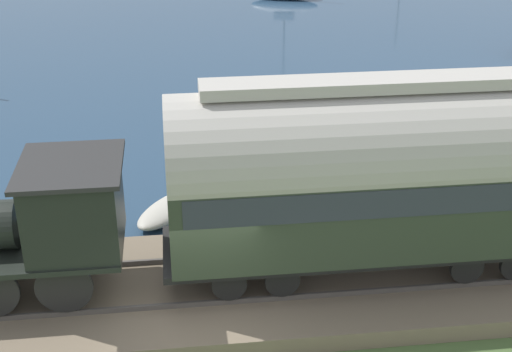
{
  "coord_description": "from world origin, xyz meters",
  "views": [
    {
      "loc": [
        -12.16,
        0.34,
        9.54
      ],
      "look_at": [
        4.33,
        -1.69,
        1.64
      ],
      "focal_mm": 50.0,
      "sensor_mm": 36.0,
      "label": 1
    }
  ],
  "objects_px": {
    "passenger_coach": "(371,171)",
    "rowboat_mid_harbor": "(270,107)",
    "steam_locomotive": "(20,221)",
    "rowboat_off_pier": "(171,208)"
  },
  "relations": [
    {
      "from": "passenger_coach",
      "to": "rowboat_mid_harbor",
      "type": "distance_m",
      "value": 12.3
    },
    {
      "from": "steam_locomotive",
      "to": "rowboat_off_pier",
      "type": "distance_m",
      "value": 5.46
    },
    {
      "from": "steam_locomotive",
      "to": "rowboat_mid_harbor",
      "type": "bearing_deg",
      "value": -30.45
    },
    {
      "from": "steam_locomotive",
      "to": "passenger_coach",
      "type": "distance_m",
      "value": 7.58
    },
    {
      "from": "steam_locomotive",
      "to": "passenger_coach",
      "type": "xyz_separation_m",
      "value": [
        -0.0,
        -7.55,
        0.73
      ]
    },
    {
      "from": "steam_locomotive",
      "to": "rowboat_off_pier",
      "type": "height_order",
      "value": "steam_locomotive"
    },
    {
      "from": "steam_locomotive",
      "to": "rowboat_mid_harbor",
      "type": "height_order",
      "value": "steam_locomotive"
    },
    {
      "from": "rowboat_mid_harbor",
      "to": "rowboat_off_pier",
      "type": "height_order",
      "value": "rowboat_off_pier"
    },
    {
      "from": "passenger_coach",
      "to": "rowboat_off_pier",
      "type": "height_order",
      "value": "passenger_coach"
    },
    {
      "from": "rowboat_off_pier",
      "to": "steam_locomotive",
      "type": "bearing_deg",
      "value": 88.84
    }
  ]
}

